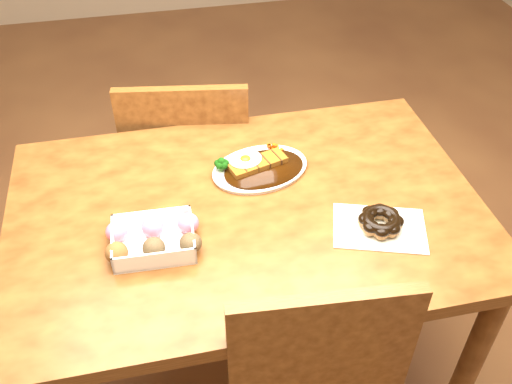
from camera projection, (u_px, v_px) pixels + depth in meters
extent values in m
plane|color=brown|center=(249.00, 369.00, 1.94)|extent=(6.00, 6.00, 0.00)
cube|color=#4F270F|center=(247.00, 212.00, 1.46)|extent=(1.20, 0.80, 0.04)
cylinder|color=#4F270F|center=(468.00, 368.00, 1.54)|extent=(0.06, 0.06, 0.71)
cylinder|color=#4F270F|center=(66.00, 250.00, 1.87)|extent=(0.06, 0.06, 0.71)
cylinder|color=#4F270F|center=(376.00, 204.00, 2.04)|extent=(0.06, 0.06, 0.71)
cube|color=#4F270F|center=(192.00, 166.00, 2.09)|extent=(0.48, 0.48, 0.04)
cylinder|color=#4F270F|center=(239.00, 182.00, 2.37)|extent=(0.04, 0.04, 0.41)
cylinder|color=#4F270F|center=(157.00, 185.00, 2.36)|extent=(0.04, 0.04, 0.41)
cylinder|color=#4F270F|center=(241.00, 241.00, 2.11)|extent=(0.04, 0.04, 0.41)
cylinder|color=#4F270F|center=(149.00, 244.00, 2.10)|extent=(0.04, 0.04, 0.41)
cube|color=#4F270F|center=(185.00, 144.00, 1.79)|extent=(0.40, 0.09, 0.40)
cube|color=#4F270F|center=(321.00, 357.00, 1.21)|extent=(0.40, 0.06, 0.40)
ellipsoid|color=white|center=(260.00, 169.00, 1.55)|extent=(0.30, 0.24, 0.01)
ellipsoid|color=black|center=(264.00, 169.00, 1.54)|extent=(0.25, 0.20, 0.01)
cube|color=#6B380C|center=(258.00, 164.00, 1.55)|extent=(0.17, 0.10, 0.02)
ellipsoid|color=white|center=(245.00, 159.00, 1.54)|extent=(0.11, 0.10, 0.01)
ellipsoid|color=#FFB214|center=(245.00, 159.00, 1.54)|extent=(0.03, 0.03, 0.02)
cube|color=white|center=(154.00, 239.00, 1.33)|extent=(0.19, 0.15, 0.05)
ellipsoid|color=brown|center=(117.00, 253.00, 1.29)|extent=(0.05, 0.05, 0.05)
ellipsoid|color=black|center=(154.00, 248.00, 1.30)|extent=(0.05, 0.05, 0.05)
ellipsoid|color=black|center=(191.00, 243.00, 1.31)|extent=(0.05, 0.05, 0.05)
ellipsoid|color=pink|center=(117.00, 232.00, 1.34)|extent=(0.05, 0.05, 0.05)
ellipsoid|color=pink|center=(153.00, 227.00, 1.35)|extent=(0.05, 0.05, 0.05)
ellipsoid|color=pink|center=(188.00, 223.00, 1.36)|extent=(0.05, 0.05, 0.05)
cube|color=silver|center=(379.00, 228.00, 1.39)|extent=(0.26, 0.22, 0.00)
torus|color=olive|center=(380.00, 222.00, 1.38)|extent=(0.13, 0.13, 0.04)
torus|color=black|center=(381.00, 219.00, 1.37)|extent=(0.12, 0.12, 0.02)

